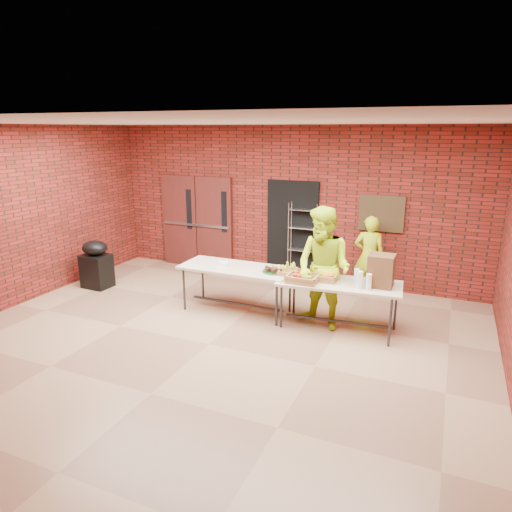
{
  "coord_description": "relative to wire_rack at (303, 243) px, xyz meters",
  "views": [
    {
      "loc": [
        3.13,
        -5.43,
        3.12
      ],
      "look_at": [
        0.16,
        1.4,
        1.03
      ],
      "focal_mm": 32.0,
      "sensor_mm": 36.0,
      "label": 1
    }
  ],
  "objects": [
    {
      "name": "muffin_tray",
      "position": [
        0.12,
        -1.96,
        0.02
      ],
      "size": [
        0.4,
        0.4,
        0.1
      ],
      "color": "#12461C",
      "rests_on": "table_left"
    },
    {
      "name": "volunteer_woman",
      "position": [
        1.38,
        -0.22,
        -0.06
      ],
      "size": [
        0.62,
        0.45,
        1.56
      ],
      "primitive_type": "imported",
      "rotation": [
        0.0,
        0.0,
        3.29
      ],
      "color": "#B1D317",
      "rests_on": "room"
    },
    {
      "name": "covered_grill",
      "position": [
        -3.73,
        -1.96,
        -0.35
      ],
      "size": [
        0.55,
        0.46,
        0.97
      ],
      "rotation": [
        0.0,
        0.0,
        -0.03
      ],
      "color": "black",
      "rests_on": "room"
    },
    {
      "name": "basket_bananas",
      "position": [
        0.44,
        -2.0,
        0.0
      ],
      "size": [
        0.4,
        0.31,
        0.12
      ],
      "color": "#AD7446",
      "rests_on": "table_right"
    },
    {
      "name": "double_doors",
      "position": [
        -2.59,
        0.12,
        0.21
      ],
      "size": [
        1.78,
        0.12,
        2.1
      ],
      "color": "#4F1617",
      "rests_on": "room"
    },
    {
      "name": "room",
      "position": [
        -0.39,
        -3.32,
        0.76
      ],
      "size": [
        8.08,
        7.08,
        3.28
      ],
      "color": "#89634A",
      "rests_on": "ground"
    },
    {
      "name": "cup_stack_mid",
      "position": [
        1.72,
        -2.16,
        0.07
      ],
      "size": [
        0.08,
        0.08,
        0.25
      ],
      "primitive_type": "cylinder",
      "color": "white",
      "rests_on": "table_right"
    },
    {
      "name": "wire_rack",
      "position": [
        0.0,
        0.0,
        0.0
      ],
      "size": [
        0.62,
        0.21,
        1.68
      ],
      "primitive_type": null,
      "rotation": [
        0.0,
        0.0,
        0.01
      ],
      "color": "#B2B2B9",
      "rests_on": "room"
    },
    {
      "name": "table_left",
      "position": [
        -0.58,
        -1.96,
        -0.1
      ],
      "size": [
        1.97,
        0.82,
        0.81
      ],
      "rotation": [
        0.0,
        0.0,
        -0.0
      ],
      "color": "tan",
      "rests_on": "room"
    },
    {
      "name": "cup_stack_back",
      "position": [
        1.49,
        -1.95,
        0.07
      ],
      "size": [
        0.08,
        0.08,
        0.24
      ],
      "primitive_type": "cylinder",
      "color": "white",
      "rests_on": "table_right"
    },
    {
      "name": "basket_oranges",
      "position": [
        0.98,
        -1.98,
        0.01
      ],
      "size": [
        0.43,
        0.34,
        0.14
      ],
      "color": "#AD7446",
      "rests_on": "table_right"
    },
    {
      "name": "coffee_dispenser",
      "position": [
        1.85,
        -1.93,
        0.2
      ],
      "size": [
        0.38,
        0.34,
        0.5
      ],
      "primitive_type": "cube",
      "color": "#51341C",
      "rests_on": "table_right"
    },
    {
      "name": "table_right",
      "position": [
        1.24,
        -2.0,
        -0.12
      ],
      "size": [
        1.98,
        0.97,
        0.79
      ],
      "rotation": [
        0.0,
        0.0,
        0.09
      ],
      "color": "tan",
      "rests_on": "room"
    },
    {
      "name": "cup_stack_front",
      "position": [
        1.58,
        -2.15,
        0.08
      ],
      "size": [
        0.09,
        0.09,
        0.27
      ],
      "primitive_type": "cylinder",
      "color": "white",
      "rests_on": "table_right"
    },
    {
      "name": "basket_apples",
      "position": [
        0.7,
        -2.21,
        0.01
      ],
      "size": [
        0.48,
        0.37,
        0.15
      ],
      "color": "#AD7446",
      "rests_on": "table_right"
    },
    {
      "name": "volunteer_man",
      "position": [
        0.98,
        -2.01,
        0.15
      ],
      "size": [
        1.16,
        1.03,
        1.97
      ],
      "primitive_type": "imported",
      "rotation": [
        0.0,
        0.0,
        -0.36
      ],
      "color": "#B1D317",
      "rests_on": "room"
    },
    {
      "name": "dark_doorway",
      "position": [
        -0.29,
        0.14,
        0.21
      ],
      "size": [
        1.1,
        0.06,
        2.1
      ],
      "primitive_type": "cube",
      "color": "black",
      "rests_on": "room"
    },
    {
      "name": "bronze_plaque",
      "position": [
        1.51,
        0.13,
        0.71
      ],
      "size": [
        0.85,
        0.04,
        0.7
      ],
      "primitive_type": "cube",
      "color": "#3A2C17",
      "rests_on": "room"
    },
    {
      "name": "napkin_box",
      "position": [
        -0.83,
        -1.98,
        0.0
      ],
      "size": [
        0.19,
        0.13,
        0.06
      ],
      "primitive_type": "cube",
      "color": "white",
      "rests_on": "table_left"
    }
  ]
}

